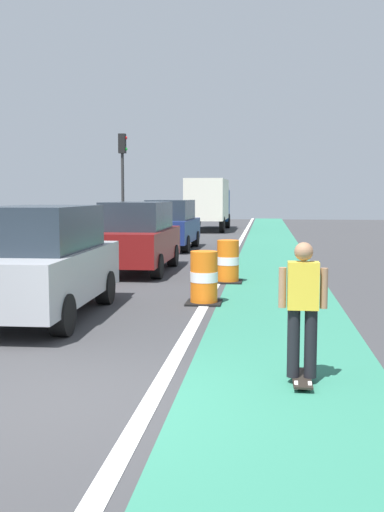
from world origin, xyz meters
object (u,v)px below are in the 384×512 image
object	(u,v)px
traffic_barrel_front	(204,278)
traffic_light_corner	(123,168)
traffic_barrel_mid	(228,262)
pedestrian_crossing	(114,229)
parked_suv_second	(138,236)
skateboarder_on_lane	(303,308)
parked_suv_nearest	(42,261)
parked_suv_third	(171,224)
delivery_truck_down_block	(209,201)

from	to	relation	value
traffic_barrel_front	traffic_light_corner	size ratio (longest dim) A/B	0.21
traffic_barrel_mid	pedestrian_crossing	size ratio (longest dim) A/B	0.68
parked_suv_second	pedestrian_crossing	bearing A→B (deg)	109.70
skateboarder_on_lane	traffic_light_corner	size ratio (longest dim) A/B	0.33
traffic_barrel_front	pedestrian_crossing	distance (m)	12.81
parked_suv_second	traffic_barrel_mid	size ratio (longest dim) A/B	4.23
parked_suv_nearest	traffic_barrel_front	bearing A→B (deg)	31.41
parked_suv_third	traffic_barrel_front	bearing A→B (deg)	-77.88
skateboarder_on_lane	traffic_barrel_front	bearing A→B (deg)	108.40
parked_suv_third	pedestrian_crossing	size ratio (longest dim) A/B	2.88
parked_suv_third	traffic_barrel_mid	world-z (taller)	parked_suv_third
parked_suv_nearest	delivery_truck_down_block	world-z (taller)	delivery_truck_down_block
delivery_truck_down_block	pedestrian_crossing	bearing A→B (deg)	-100.32
skateboarder_on_lane	parked_suv_second	world-z (taller)	parked_suv_second
parked_suv_third	pedestrian_crossing	world-z (taller)	parked_suv_third
delivery_truck_down_block	pedestrian_crossing	xyz separation A→B (m)	(-2.56, -14.06, -0.98)
skateboarder_on_lane	parked_suv_nearest	distance (m)	5.62
parked_suv_third	traffic_barrel_front	xyz separation A→B (m)	(2.64, -12.28, -0.50)
parked_suv_second	parked_suv_third	xyz separation A→B (m)	(-0.18, 7.35, 0.00)
skateboarder_on_lane	parked_suv_second	xyz separation A→B (m)	(-4.15, 10.02, 0.12)
parked_suv_nearest	parked_suv_second	bearing A→B (deg)	87.03
traffic_barrel_front	pedestrian_crossing	bearing A→B (deg)	112.62
skateboarder_on_lane	parked_suv_second	size ratio (longest dim) A/B	0.37
skateboarder_on_lane	traffic_barrel_mid	distance (m)	8.29
skateboarder_on_lane	delivery_truck_down_block	bearing A→B (deg)	97.46
delivery_truck_down_block	traffic_light_corner	xyz separation A→B (m)	(-3.10, -10.29, 1.65)
pedestrian_crossing	parked_suv_second	bearing A→B (deg)	-70.30
traffic_barrel_front	traffic_light_corner	bearing A→B (deg)	109.31
parked_suv_nearest	traffic_light_corner	bearing A→B (deg)	98.74
traffic_barrel_front	delivery_truck_down_block	world-z (taller)	delivery_truck_down_block
traffic_barrel_front	traffic_light_corner	distance (m)	16.78
skateboarder_on_lane	pedestrian_crossing	xyz separation A→B (m)	(-6.61, 16.90, -0.05)
skateboarder_on_lane	pedestrian_crossing	size ratio (longest dim) A/B	1.05
skateboarder_on_lane	delivery_truck_down_block	size ratio (longest dim) A/B	0.22
parked_suv_second	pedestrian_crossing	xyz separation A→B (m)	(-2.46, 6.88, -0.17)
parked_suv_nearest	pedestrian_crossing	bearing A→B (deg)	98.90
traffic_light_corner	skateboarder_on_lane	bearing A→B (deg)	-70.91
delivery_truck_down_block	traffic_light_corner	bearing A→B (deg)	-106.77
skateboarder_on_lane	parked_suv_nearest	size ratio (longest dim) A/B	0.36
parked_suv_third	traffic_barrel_mid	distance (m)	9.67
traffic_barrel_mid	pedestrian_crossing	xyz separation A→B (m)	(-5.22, 8.73, 0.33)
delivery_truck_down_block	pedestrian_crossing	world-z (taller)	delivery_truck_down_block
parked_suv_second	traffic_barrel_front	world-z (taller)	parked_suv_second
delivery_truck_down_block	parked_suv_second	bearing A→B (deg)	-90.26
delivery_truck_down_block	parked_suv_third	bearing A→B (deg)	-91.16
parked_suv_second	skateboarder_on_lane	bearing A→B (deg)	-67.50
parked_suv_nearest	traffic_light_corner	xyz separation A→B (m)	(-2.66, 17.30, 2.47)
parked_suv_third	parked_suv_nearest	bearing A→B (deg)	-90.68
traffic_light_corner	parked_suv_nearest	bearing A→B (deg)	-81.26
parked_suv_second	traffic_barrel_front	xyz separation A→B (m)	(2.46, -4.93, -0.50)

